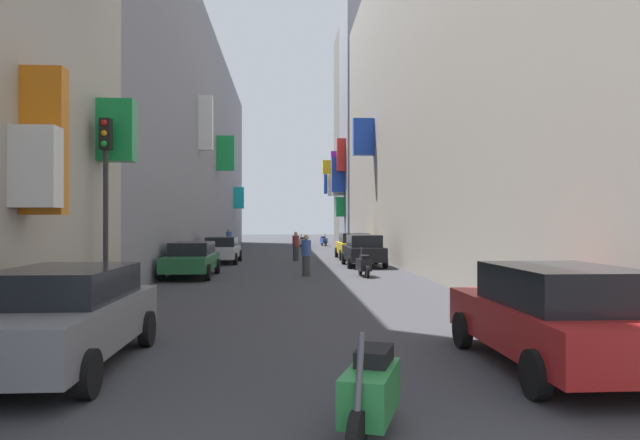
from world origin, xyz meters
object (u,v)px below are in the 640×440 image
object	(u,v)px
traffic_light_near_corner	(106,181)
parked_car_black	(364,250)
pedestrian_crossing	(296,246)
pedestrian_near_right	(229,242)
scooter_black	(364,265)
parked_car_silver	(222,249)
scooter_white	(302,242)
scooter_green	(371,391)
parked_car_yellow	(354,245)
parked_car_red	(557,315)
pedestrian_near_left	(306,255)
parked_car_grey	(60,315)
scooter_blue	(324,241)
parked_car_green	(192,258)

from	to	relation	value
traffic_light_near_corner	parked_car_black	bearing A→B (deg)	58.95
pedestrian_crossing	pedestrian_near_right	xyz separation A→B (m)	(-4.21, 5.20, 0.09)
scooter_black	pedestrian_crossing	distance (m)	9.85
parked_car_silver	parked_car_black	xyz separation A→B (m)	(7.13, -2.90, 0.07)
scooter_white	scooter_green	bearing A→B (deg)	-90.83
scooter_white	pedestrian_crossing	xyz separation A→B (m)	(-0.88, -17.77, 0.34)
pedestrian_near_right	traffic_light_near_corner	size ratio (longest dim) A/B	0.38
parked_car_yellow	parked_car_red	bearing A→B (deg)	-90.27
parked_car_black	pedestrian_near_left	size ratio (longest dim) A/B	2.49
parked_car_red	parked_car_grey	bearing A→B (deg)	175.84
parked_car_black	scooter_blue	world-z (taller)	parked_car_black
parked_car_yellow	scooter_blue	world-z (taller)	parked_car_yellow
parked_car_yellow	scooter_green	xyz separation A→B (m)	(-3.19, -27.73, -0.32)
parked_car_grey	parked_car_yellow	world-z (taller)	parked_car_yellow
scooter_blue	pedestrian_crossing	bearing A→B (deg)	-98.19
parked_car_red	pedestrian_crossing	distance (m)	24.04
parked_car_green	scooter_black	xyz separation A→B (m)	(6.73, -0.24, -0.26)
parked_car_grey	traffic_light_near_corner	world-z (taller)	traffic_light_near_corner
parked_car_grey	pedestrian_crossing	bearing A→B (deg)	80.56
traffic_light_near_corner	scooter_green	bearing A→B (deg)	-58.54
parked_car_red	traffic_light_near_corner	bearing A→B (deg)	144.00
parked_car_black	parked_car_yellow	size ratio (longest dim) A/B	0.95
parked_car_black	scooter_white	bearing A→B (deg)	95.98
parked_car_black	parked_car_green	xyz separation A→B (m)	(-7.44, -4.91, -0.07)
scooter_blue	traffic_light_near_corner	size ratio (longest dim) A/B	0.42
parked_car_black	parked_car_green	world-z (taller)	parked_car_black
scooter_green	parked_car_silver	bearing A→B (deg)	99.58
pedestrian_crossing	parked_car_yellow	bearing A→B (deg)	23.23
scooter_green	traffic_light_near_corner	world-z (taller)	traffic_light_near_corner
parked_car_red	traffic_light_near_corner	world-z (taller)	traffic_light_near_corner
parked_car_red	parked_car_yellow	xyz separation A→B (m)	(0.12, 25.29, 0.00)
parked_car_red	scooter_white	distance (m)	41.65
parked_car_yellow	pedestrian_near_right	distance (m)	8.50
parked_car_silver	parked_car_yellow	bearing A→B (deg)	21.79
scooter_white	scooter_black	bearing A→B (deg)	-86.62
parked_car_green	pedestrian_near_right	size ratio (longest dim) A/B	2.53
parked_car_silver	scooter_white	size ratio (longest dim) A/B	2.23
parked_car_black	scooter_black	xyz separation A→B (m)	(-0.71, -5.15, -0.33)
scooter_blue	parked_car_grey	bearing A→B (deg)	-98.86
parked_car_silver	parked_car_red	distance (m)	23.49
scooter_white	scooter_blue	bearing A→B (deg)	52.95
pedestrian_near_left	scooter_blue	bearing A→B (deg)	84.78
parked_car_grey	parked_car_black	distance (m)	20.19
scooter_black	scooter_white	world-z (taller)	same
pedestrian_near_right	parked_car_grey	bearing A→B (deg)	-89.33
parked_car_silver	parked_car_green	xyz separation A→B (m)	(-0.30, -7.81, -0.00)
parked_car_black	parked_car_green	distance (m)	8.91
scooter_blue	scooter_green	xyz separation A→B (m)	(-2.71, -46.76, -0.00)
parked_car_green	scooter_green	xyz separation A→B (m)	(4.49, -16.97, -0.26)
parked_car_yellow	scooter_blue	bearing A→B (deg)	91.46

